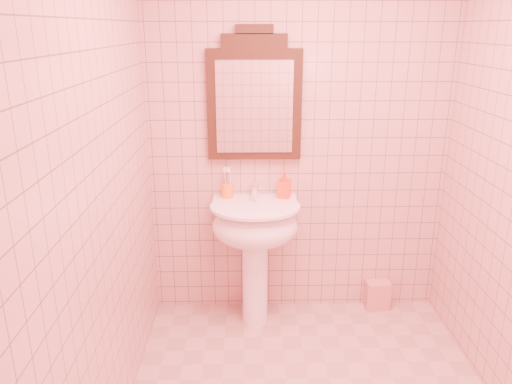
{
  "coord_description": "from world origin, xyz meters",
  "views": [
    {
      "loc": [
        -0.35,
        -2.14,
        1.95
      ],
      "look_at": [
        -0.3,
        0.55,
        1.06
      ],
      "focal_mm": 35.0,
      "sensor_mm": 36.0,
      "label": 1
    }
  ],
  "objects_px": {
    "pedestal_sink": "(255,234)",
    "towel": "(377,295)",
    "mirror": "(254,99)",
    "soap_dispenser": "(284,185)",
    "toothbrush_cup": "(227,190)"
  },
  "relations": [
    {
      "from": "pedestal_sink",
      "to": "towel",
      "type": "relative_size",
      "value": 4.18
    },
    {
      "from": "mirror",
      "to": "soap_dispenser",
      "type": "height_order",
      "value": "mirror"
    },
    {
      "from": "pedestal_sink",
      "to": "toothbrush_cup",
      "type": "height_order",
      "value": "toothbrush_cup"
    },
    {
      "from": "pedestal_sink",
      "to": "towel",
      "type": "xyz_separation_m",
      "value": [
        0.89,
        0.17,
        -0.56
      ]
    },
    {
      "from": "pedestal_sink",
      "to": "toothbrush_cup",
      "type": "xyz_separation_m",
      "value": [
        -0.18,
        0.15,
        0.25
      ]
    },
    {
      "from": "pedestal_sink",
      "to": "mirror",
      "type": "xyz_separation_m",
      "value": [
        -0.0,
        0.2,
        0.85
      ]
    },
    {
      "from": "soap_dispenser",
      "to": "toothbrush_cup",
      "type": "bearing_deg",
      "value": -166.18
    },
    {
      "from": "pedestal_sink",
      "to": "soap_dispenser",
      "type": "bearing_deg",
      "value": 36.58
    },
    {
      "from": "pedestal_sink",
      "to": "towel",
      "type": "distance_m",
      "value": 1.06
    },
    {
      "from": "mirror",
      "to": "toothbrush_cup",
      "type": "height_order",
      "value": "mirror"
    },
    {
      "from": "pedestal_sink",
      "to": "mirror",
      "type": "relative_size",
      "value": 1.02
    },
    {
      "from": "toothbrush_cup",
      "to": "pedestal_sink",
      "type": "bearing_deg",
      "value": -39.88
    },
    {
      "from": "soap_dispenser",
      "to": "pedestal_sink",
      "type": "bearing_deg",
      "value": -128.72
    },
    {
      "from": "toothbrush_cup",
      "to": "soap_dispenser",
      "type": "distance_m",
      "value": 0.38
    },
    {
      "from": "pedestal_sink",
      "to": "soap_dispenser",
      "type": "xyz_separation_m",
      "value": [
        0.2,
        0.15,
        0.29
      ]
    }
  ]
}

